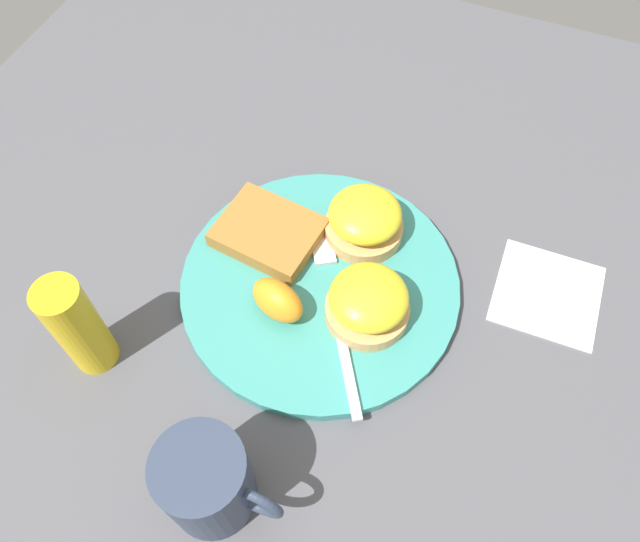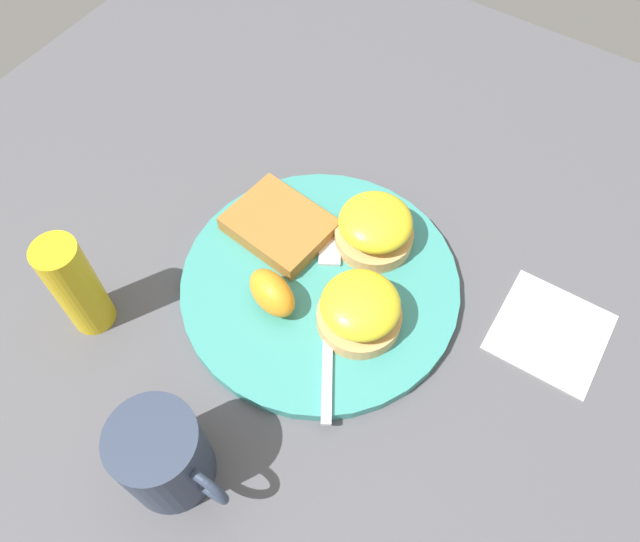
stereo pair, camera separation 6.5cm
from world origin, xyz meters
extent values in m
plane|color=#4C4C51|center=(0.00, 0.00, 0.00)|extent=(1.10, 1.10, 0.00)
cylinder|color=teal|center=(0.00, 0.00, 0.01)|extent=(0.30, 0.30, 0.01)
cylinder|color=tan|center=(0.06, -0.02, 0.02)|extent=(0.09, 0.09, 0.02)
ellipsoid|color=yellow|center=(0.06, -0.02, 0.05)|extent=(0.08, 0.08, 0.04)
cylinder|color=tan|center=(0.02, 0.08, 0.02)|extent=(0.09, 0.09, 0.02)
ellipsoid|color=yellow|center=(0.02, 0.08, 0.05)|extent=(0.08, 0.08, 0.04)
cube|color=#9C662B|center=(-0.07, 0.03, 0.02)|extent=(0.12, 0.10, 0.02)
ellipsoid|color=orange|center=(-0.03, -0.05, 0.04)|extent=(0.07, 0.05, 0.04)
cube|color=silver|center=(0.06, -0.08, 0.02)|extent=(0.07, 0.11, 0.00)
cube|color=silver|center=(-0.01, 0.04, 0.02)|extent=(0.04, 0.05, 0.00)
cylinder|color=#2D384C|center=(-0.01, -0.24, 0.05)|extent=(0.08, 0.08, 0.10)
torus|color=#2D384C|center=(0.04, -0.24, 0.06)|extent=(0.05, 0.01, 0.05)
cube|color=white|center=(0.23, 0.09, 0.00)|extent=(0.11, 0.11, 0.00)
cylinder|color=gold|center=(-0.18, -0.16, 0.06)|extent=(0.04, 0.04, 0.13)
camera|label=1|loc=(0.13, -0.32, 0.59)|focal=35.00mm
camera|label=2|loc=(0.19, -0.29, 0.59)|focal=35.00mm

